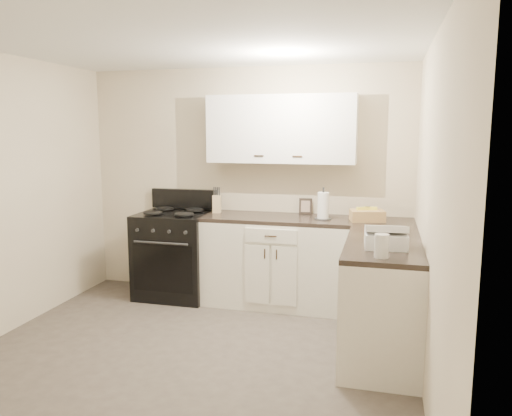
% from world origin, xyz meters
% --- Properties ---
extents(floor, '(3.60, 3.60, 0.00)m').
position_xyz_m(floor, '(0.00, 0.00, 0.00)').
color(floor, '#473F38').
rests_on(floor, ground).
extents(ceiling, '(3.60, 3.60, 0.00)m').
position_xyz_m(ceiling, '(0.00, 0.00, 2.50)').
color(ceiling, white).
rests_on(ceiling, wall_back).
extents(wall_back, '(3.60, 0.00, 3.60)m').
position_xyz_m(wall_back, '(0.00, 1.80, 1.25)').
color(wall_back, beige).
rests_on(wall_back, ground).
extents(wall_right, '(0.00, 3.60, 3.60)m').
position_xyz_m(wall_right, '(1.80, 0.00, 1.25)').
color(wall_right, beige).
rests_on(wall_right, ground).
extents(wall_front, '(3.60, 0.00, 3.60)m').
position_xyz_m(wall_front, '(0.00, -1.80, 1.25)').
color(wall_front, beige).
rests_on(wall_front, ground).
extents(base_cabinets_back, '(1.55, 0.60, 0.90)m').
position_xyz_m(base_cabinets_back, '(0.43, 1.50, 0.45)').
color(base_cabinets_back, white).
rests_on(base_cabinets_back, floor).
extents(base_cabinets_right, '(0.60, 1.90, 0.90)m').
position_xyz_m(base_cabinets_right, '(1.50, 0.85, 0.45)').
color(base_cabinets_right, white).
rests_on(base_cabinets_right, floor).
extents(countertop_back, '(1.55, 0.60, 0.04)m').
position_xyz_m(countertop_back, '(0.43, 1.50, 0.92)').
color(countertop_back, black).
rests_on(countertop_back, base_cabinets_back).
extents(countertop_right, '(0.60, 1.90, 0.04)m').
position_xyz_m(countertop_right, '(1.50, 0.85, 0.92)').
color(countertop_right, black).
rests_on(countertop_right, base_cabinets_right).
extents(upper_cabinets, '(1.55, 0.30, 0.70)m').
position_xyz_m(upper_cabinets, '(0.43, 1.65, 1.84)').
color(upper_cabinets, white).
rests_on(upper_cabinets, wall_back).
extents(stove, '(0.78, 0.67, 0.94)m').
position_xyz_m(stove, '(-0.73, 1.48, 0.46)').
color(stove, black).
rests_on(stove, floor).
extents(knife_block, '(0.10, 0.09, 0.19)m').
position_xyz_m(knife_block, '(-0.27, 1.58, 1.04)').
color(knife_block, tan).
rests_on(knife_block, countertop_back).
extents(paper_towel, '(0.14, 0.14, 0.27)m').
position_xyz_m(paper_towel, '(0.90, 1.47, 1.08)').
color(paper_towel, white).
rests_on(paper_towel, countertop_back).
extents(picture_frame, '(0.14, 0.05, 0.17)m').
position_xyz_m(picture_frame, '(0.68, 1.74, 1.03)').
color(picture_frame, black).
rests_on(picture_frame, countertop_back).
extents(wicker_basket, '(0.37, 0.28, 0.11)m').
position_xyz_m(wicker_basket, '(1.33, 1.49, 0.99)').
color(wicker_basket, tan).
rests_on(wicker_basket, countertop_right).
extents(countertop_grill, '(0.33, 0.31, 0.11)m').
position_xyz_m(countertop_grill, '(1.51, 0.38, 1.00)').
color(countertop_grill, white).
rests_on(countertop_grill, countertop_right).
extents(glass_jar, '(0.12, 0.12, 0.17)m').
position_xyz_m(glass_jar, '(1.48, 0.04, 1.02)').
color(glass_jar, silver).
rests_on(glass_jar, countertop_right).
extents(oven_mitt_near, '(0.02, 0.15, 0.26)m').
position_xyz_m(oven_mitt_near, '(1.18, 0.37, 0.49)').
color(oven_mitt_near, black).
rests_on(oven_mitt_near, base_cabinets_right).
extents(oven_mitt_far, '(0.02, 0.16, 0.27)m').
position_xyz_m(oven_mitt_far, '(1.18, 0.69, 0.49)').
color(oven_mitt_far, black).
rests_on(oven_mitt_far, base_cabinets_right).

